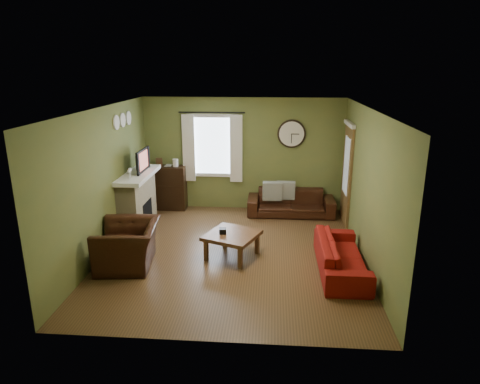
# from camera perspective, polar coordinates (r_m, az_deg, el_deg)

# --- Properties ---
(floor) EXTENTS (4.60, 5.20, 0.00)m
(floor) POSITION_cam_1_polar(r_m,az_deg,el_deg) (7.87, -0.96, -8.17)
(floor) COLOR brown
(floor) RESTS_ON ground
(ceiling) EXTENTS (4.60, 5.20, 0.00)m
(ceiling) POSITION_cam_1_polar(r_m,az_deg,el_deg) (7.18, -1.06, 11.02)
(ceiling) COLOR white
(ceiling) RESTS_ON ground
(wall_left) EXTENTS (0.00, 5.20, 2.60)m
(wall_left) POSITION_cam_1_polar(r_m,az_deg,el_deg) (7.97, -17.71, 1.28)
(wall_left) COLOR olive
(wall_left) RESTS_ON ground
(wall_right) EXTENTS (0.00, 5.20, 2.60)m
(wall_right) POSITION_cam_1_polar(r_m,az_deg,el_deg) (7.56, 16.61, 0.58)
(wall_right) COLOR olive
(wall_right) RESTS_ON ground
(wall_back) EXTENTS (4.60, 0.00, 2.60)m
(wall_back) POSITION_cam_1_polar(r_m,az_deg,el_deg) (9.94, 0.41, 5.03)
(wall_back) COLOR olive
(wall_back) RESTS_ON ground
(wall_front) EXTENTS (4.60, 0.00, 2.60)m
(wall_front) POSITION_cam_1_polar(r_m,az_deg,el_deg) (4.98, -3.85, -7.11)
(wall_front) COLOR olive
(wall_front) RESTS_ON ground
(fireplace) EXTENTS (0.40, 1.40, 1.10)m
(fireplace) POSITION_cam_1_polar(r_m,az_deg,el_deg) (9.14, -13.51, -1.35)
(fireplace) COLOR tan
(fireplace) RESTS_ON floor
(firebox) EXTENTS (0.04, 0.60, 0.55)m
(firebox) POSITION_cam_1_polar(r_m,az_deg,el_deg) (9.17, -12.27, -2.87)
(firebox) COLOR black
(firebox) RESTS_ON fireplace
(mantel) EXTENTS (0.58, 1.60, 0.08)m
(mantel) POSITION_cam_1_polar(r_m,az_deg,el_deg) (8.97, -13.58, 2.23)
(mantel) COLOR white
(mantel) RESTS_ON fireplace
(tv) EXTENTS (0.08, 0.60, 0.35)m
(tv) POSITION_cam_1_polar(r_m,az_deg,el_deg) (9.06, -13.27, 3.78)
(tv) COLOR black
(tv) RESTS_ON mantel
(tv_screen) EXTENTS (0.02, 0.62, 0.36)m
(tv_screen) POSITION_cam_1_polar(r_m,az_deg,el_deg) (9.02, -12.80, 4.12)
(tv_screen) COLOR #994C3F
(tv_screen) RESTS_ON mantel
(medallion_left) EXTENTS (0.28, 0.28, 0.03)m
(medallion_left) POSITION_cam_1_polar(r_m,az_deg,el_deg) (8.51, -16.17, 8.90)
(medallion_left) COLOR white
(medallion_left) RESTS_ON wall_left
(medallion_mid) EXTENTS (0.28, 0.28, 0.03)m
(medallion_mid) POSITION_cam_1_polar(r_m,az_deg,el_deg) (8.84, -15.38, 9.23)
(medallion_mid) COLOR white
(medallion_mid) RESTS_ON wall_left
(medallion_right) EXTENTS (0.28, 0.28, 0.03)m
(medallion_right) POSITION_cam_1_polar(r_m,az_deg,el_deg) (9.17, -14.66, 9.53)
(medallion_right) COLOR white
(medallion_right) RESTS_ON wall_left
(window_pane) EXTENTS (1.00, 0.02, 1.30)m
(window_pane) POSITION_cam_1_polar(r_m,az_deg,el_deg) (9.95, -3.64, 6.19)
(window_pane) COLOR silver
(window_pane) RESTS_ON wall_back
(curtain_rod) EXTENTS (0.03, 0.03, 1.50)m
(curtain_rod) POSITION_cam_1_polar(r_m,az_deg,el_deg) (9.75, -3.81, 10.54)
(curtain_rod) COLOR black
(curtain_rod) RESTS_ON wall_back
(curtain_left) EXTENTS (0.28, 0.04, 1.55)m
(curtain_left) POSITION_cam_1_polar(r_m,az_deg,el_deg) (9.96, -6.87, 5.81)
(curtain_left) COLOR white
(curtain_left) RESTS_ON wall_back
(curtain_right) EXTENTS (0.28, 0.04, 1.55)m
(curtain_right) POSITION_cam_1_polar(r_m,az_deg,el_deg) (9.80, -0.52, 5.76)
(curtain_right) COLOR white
(curtain_right) RESTS_ON wall_back
(wall_clock) EXTENTS (0.64, 0.06, 0.64)m
(wall_clock) POSITION_cam_1_polar(r_m,az_deg,el_deg) (9.79, 6.89, 7.70)
(wall_clock) COLOR white
(wall_clock) RESTS_ON wall_back
(door) EXTENTS (0.05, 0.90, 2.10)m
(door) POSITION_cam_1_polar(r_m,az_deg,el_deg) (9.38, 14.06, 2.24)
(door) COLOR brown
(door) RESTS_ON floor
(bookshelf) EXTENTS (0.87, 0.37, 1.04)m
(bookshelf) POSITION_cam_1_polar(r_m,az_deg,el_deg) (10.21, -9.65, 0.58)
(bookshelf) COLOR black
(bookshelf) RESTS_ON floor
(book) EXTENTS (0.17, 0.22, 0.02)m
(book) POSITION_cam_1_polar(r_m,az_deg,el_deg) (10.15, -9.93, 3.05)
(book) COLOR #53341F
(book) RESTS_ON bookshelf
(sofa_brown) EXTENTS (1.95, 0.76, 0.57)m
(sofa_brown) POSITION_cam_1_polar(r_m,az_deg,el_deg) (9.80, 6.79, -1.41)
(sofa_brown) COLOR black
(sofa_brown) RESTS_ON floor
(pillow_left) EXTENTS (0.45, 0.16, 0.44)m
(pillow_left) POSITION_cam_1_polar(r_m,az_deg,el_deg) (9.71, 4.35, 0.14)
(pillow_left) COLOR #919993
(pillow_left) RESTS_ON sofa_brown
(pillow_right) EXTENTS (0.42, 0.14, 0.42)m
(pillow_right) POSITION_cam_1_polar(r_m,az_deg,el_deg) (9.79, 6.11, 0.23)
(pillow_right) COLOR #919993
(pillow_right) RESTS_ON sofa_brown
(sofa_red) EXTENTS (0.73, 1.86, 0.54)m
(sofa_red) POSITION_cam_1_polar(r_m,az_deg,el_deg) (7.34, 13.35, -8.24)
(sofa_red) COLOR maroon
(sofa_red) RESTS_ON floor
(armchair) EXTENTS (1.11, 1.23, 0.73)m
(armchair) POSITION_cam_1_polar(r_m,az_deg,el_deg) (7.54, -14.69, -6.86)
(armchair) COLOR black
(armchair) RESTS_ON floor
(coffee_table) EXTENTS (1.09, 1.09, 0.45)m
(coffee_table) POSITION_cam_1_polar(r_m,az_deg,el_deg) (7.65, -1.06, -7.10)
(coffee_table) COLOR #53341F
(coffee_table) RESTS_ON floor
(tissue_box) EXTENTS (0.13, 0.13, 0.09)m
(tissue_box) POSITION_cam_1_polar(r_m,az_deg,el_deg) (7.59, -2.31, -5.87)
(tissue_box) COLOR black
(tissue_box) RESTS_ON coffee_table
(wine_glass_a) EXTENTS (0.07, 0.07, 0.19)m
(wine_glass_a) POSITION_cam_1_polar(r_m,az_deg,el_deg) (8.46, -14.57, 2.24)
(wine_glass_a) COLOR white
(wine_glass_a) RESTS_ON mantel
(wine_glass_b) EXTENTS (0.07, 0.07, 0.21)m
(wine_glass_b) POSITION_cam_1_polar(r_m,az_deg,el_deg) (8.51, -14.44, 2.41)
(wine_glass_b) COLOR white
(wine_glass_b) RESTS_ON mantel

